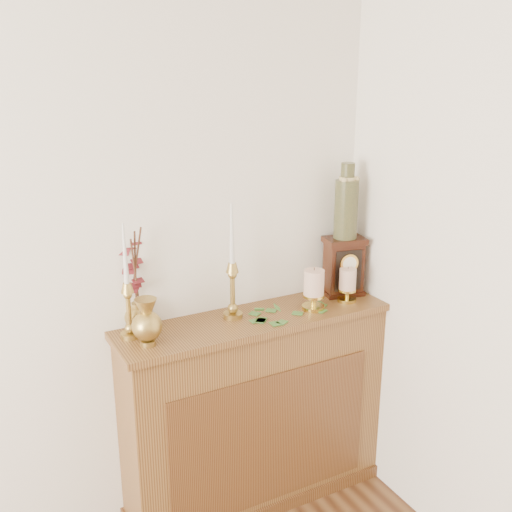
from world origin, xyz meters
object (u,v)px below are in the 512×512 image
candlestick_center (232,281)px  ginger_jar (134,282)px  mantel_clock (344,267)px  candlestick_left (128,301)px  ceramic_vase (346,205)px  bud_vase (147,323)px

candlestick_center → ginger_jar: bearing=166.1°
mantel_clock → ginger_jar: bearing=-173.4°
candlestick_left → ceramic_vase: ceramic_vase is taller
bud_vase → ceramic_vase: bearing=5.5°
bud_vase → ceramic_vase: size_ratio=0.55×
candlestick_left → ginger_jar: 0.11m
candlestick_center → bud_vase: (-0.41, -0.09, -0.07)m
bud_vase → ginger_jar: (0.01, 0.19, 0.10)m
candlestick_center → ginger_jar: size_ratio=1.13×
candlestick_center → ceramic_vase: size_ratio=1.45×
candlestick_center → mantel_clock: bearing=0.5°
candlestick_center → ceramic_vase: (0.58, 0.01, 0.27)m
ceramic_vase → candlestick_left: bearing=179.6°
candlestick_left → ceramic_vase: 1.07m
ginger_jar → mantel_clock: bearing=-5.4°
ceramic_vase → candlestick_center: bearing=-179.3°
candlestick_center → ceramic_vase: 0.64m
bud_vase → ginger_jar: size_ratio=0.43×
ginger_jar → mantel_clock: (0.98, -0.09, -0.06)m
bud_vase → mantel_clock: size_ratio=0.69×
bud_vase → mantel_clock: 1.00m
mantel_clock → candlestick_center: bearing=-167.4°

